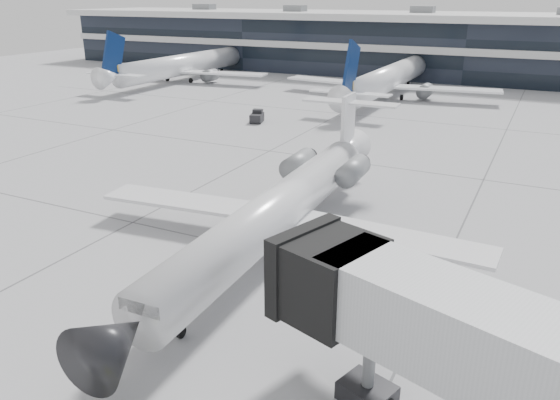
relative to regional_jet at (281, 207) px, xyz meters
The scene contains 7 objects.
ground 2.89m from the regional_jet, 107.17° to the right, with size 220.00×220.00×0.00m, color gray.
terminal 80.60m from the regional_jet, 90.32° to the left, with size 170.00×22.00×10.00m, color black.
bg_jet_left 70.28m from the regional_jet, 130.32° to the left, with size 32.00×40.00×9.60m, color white, non-canonical shape.
bg_jet_center 54.27m from the regional_jet, 98.96° to the left, with size 32.00×40.00×9.60m, color white, non-canonical shape.
regional_jet is the anchor object (origin of this frame).
traffic_cone 14.32m from the regional_jet, 96.19° to the left, with size 0.42×0.42×0.49m.
far_tug 34.36m from the regional_jet, 121.11° to the left, with size 1.96×2.59×1.46m.
Camera 1 is at (13.93, -25.86, 14.38)m, focal length 35.00 mm.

